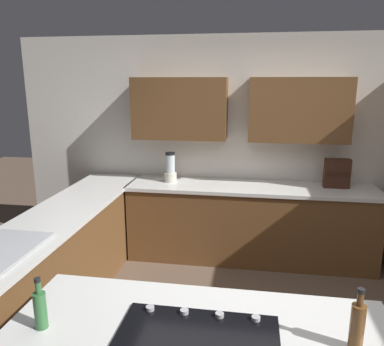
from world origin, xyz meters
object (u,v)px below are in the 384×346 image
(cooktop, at_px, (195,346))
(second_bottle, at_px, (357,325))
(blender, at_px, (170,169))
(oil_bottle, at_px, (40,308))
(spice_rack, at_px, (337,173))

(cooktop, distance_m, second_bottle, 0.72)
(blender, bearing_deg, cooktop, 104.47)
(blender, xyz_separation_m, oil_bottle, (0.03, 2.81, -0.05))
(oil_bottle, bearing_deg, cooktop, 178.36)
(cooktop, relative_size, blender, 2.15)
(cooktop, relative_size, oil_bottle, 2.88)
(second_bottle, bearing_deg, cooktop, 8.31)
(spice_rack, height_order, oil_bottle, spice_rack)
(spice_rack, distance_m, second_bottle, 2.80)
(blender, bearing_deg, spice_rack, -179.00)
(blender, height_order, spice_rack, blender)
(blender, relative_size, oil_bottle, 1.33)
(oil_bottle, bearing_deg, second_bottle, -176.81)
(cooktop, distance_m, oil_bottle, 0.76)
(spice_rack, height_order, second_bottle, spice_rack)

